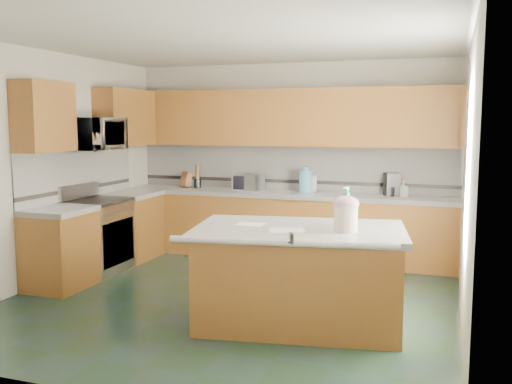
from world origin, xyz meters
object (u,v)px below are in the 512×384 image
at_px(toaster_oven, 248,182).
at_px(soap_bottle_island, 347,207).
at_px(island_top, 299,230).
at_px(island_base, 299,279).
at_px(coffee_maker, 392,184).
at_px(treat_jar, 346,220).
at_px(knife_block, 186,180).

bearing_deg(toaster_oven, soap_bottle_island, -40.64).
xyz_separation_m(island_top, soap_bottle_island, (0.40, 0.16, 0.22)).
xyz_separation_m(island_base, soap_bottle_island, (0.40, 0.16, 0.68)).
height_order(soap_bottle_island, coffee_maker, soap_bottle_island).
relative_size(island_top, treat_jar, 8.85).
xyz_separation_m(toaster_oven, coffee_maker, (1.98, 0.03, 0.04)).
xyz_separation_m(island_top, knife_block, (-2.39, 2.54, 0.14)).
distance_m(island_top, coffee_maker, 2.64).
bearing_deg(coffee_maker, soap_bottle_island, -114.99).
relative_size(island_top, soap_bottle_island, 5.09).
xyz_separation_m(island_base, knife_block, (-2.39, 2.54, 0.60)).
bearing_deg(coffee_maker, island_top, -123.58).
relative_size(treat_jar, soap_bottle_island, 0.58).
relative_size(toaster_oven, coffee_maker, 1.32).
height_order(treat_jar, coffee_maker, coffee_maker).
bearing_deg(soap_bottle_island, coffee_maker, 108.80).
bearing_deg(island_top, coffee_maker, 68.23).
bearing_deg(coffee_maker, toaster_oven, 159.73).
distance_m(treat_jar, coffee_maker, 2.64).
bearing_deg(island_top, soap_bottle_island, 12.66).
xyz_separation_m(treat_jar, knife_block, (-2.83, 2.60, 0.01)).
distance_m(treat_jar, toaster_oven, 3.20).
relative_size(island_base, toaster_oven, 4.58).
height_order(treat_jar, toaster_oven, toaster_oven).
relative_size(island_top, coffee_maker, 6.36).
height_order(island_top, coffee_maker, coffee_maker).
bearing_deg(island_top, treat_jar, -17.86).
distance_m(island_base, knife_block, 3.54).
bearing_deg(coffee_maker, island_base, -123.58).
bearing_deg(island_top, toaster_oven, 109.84).
height_order(soap_bottle_island, knife_block, soap_bottle_island).
height_order(island_top, soap_bottle_island, soap_bottle_island).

